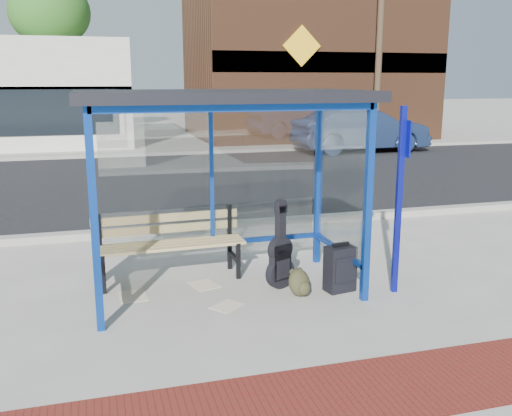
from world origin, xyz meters
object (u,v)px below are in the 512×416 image
object	(u,v)px
backpack	(300,283)
guitar_bag	(280,258)
parked_car	(361,130)
suitcase	(340,269)
fire_hydrant	(394,134)
bench	(169,241)

from	to	relation	value
backpack	guitar_bag	bearing A→B (deg)	94.47
parked_car	suitcase	bearing A→B (deg)	151.00
backpack	fire_hydrant	bearing A→B (deg)	39.12
bench	guitar_bag	distance (m)	1.46
parked_car	guitar_bag	bearing A→B (deg)	147.98
bench	suitcase	size ratio (longest dim) A/B	3.12
backpack	fire_hydrant	size ratio (longest dim) A/B	0.45
bench	fire_hydrant	size ratio (longest dim) A/B	2.60
bench	fire_hydrant	world-z (taller)	bench
fire_hydrant	suitcase	bearing A→B (deg)	-121.47
bench	suitcase	xyz separation A→B (m)	(1.95, -1.02, -0.22)
guitar_bag	parked_car	bearing A→B (deg)	36.86
parked_car	backpack	bearing A→B (deg)	149.15
bench	fire_hydrant	distance (m)	17.36
bench	backpack	bearing A→B (deg)	-38.57
suitcase	backpack	bearing A→B (deg)	172.28
parked_car	fire_hydrant	size ratio (longest dim) A/B	6.45
guitar_bag	suitcase	bearing A→B (deg)	-48.36
bench	guitar_bag	world-z (taller)	guitar_bag
suitcase	parked_car	world-z (taller)	parked_car
parked_car	fire_hydrant	world-z (taller)	parked_car
bench	parked_car	size ratio (longest dim) A/B	0.40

